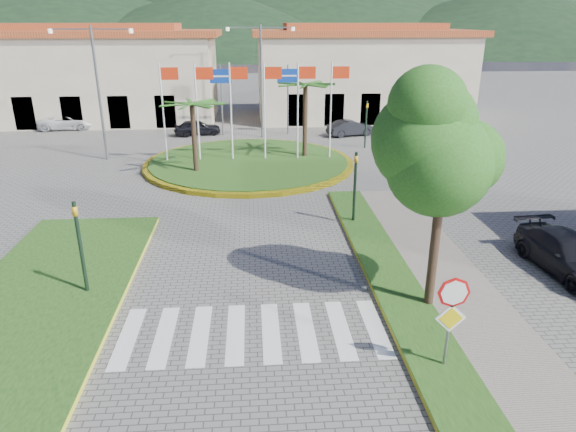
{
  "coord_description": "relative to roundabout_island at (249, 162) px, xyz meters",
  "views": [
    {
      "loc": [
        0.2,
        -8.46,
        8.3
      ],
      "look_at": [
        1.38,
        8.0,
        1.98
      ],
      "focal_mm": 32.0,
      "sensor_mm": 36.0,
      "label": 1
    }
  ],
  "objects": [
    {
      "name": "car_dark_b",
      "position": [
        7.75,
        8.0,
        0.42
      ],
      "size": [
        3.84,
        2.21,
        1.2
      ],
      "primitive_type": "imported",
      "rotation": [
        0.0,
        0.0,
        1.85
      ],
      "color": "black",
      "rests_on": "ground"
    },
    {
      "name": "hill_near_back",
      "position": [
        -10.0,
        108.0,
        7.83
      ],
      "size": [
        110.0,
        110.0,
        16.0
      ],
      "primitive_type": "cone",
      "color": "black",
      "rests_on": "ground"
    },
    {
      "name": "deciduous_tree",
      "position": [
        5.5,
        -17.0,
        5.0
      ],
      "size": [
        3.6,
        3.6,
        6.8
      ],
      "color": "black",
      "rests_on": "ground"
    },
    {
      "name": "median_left",
      "position": [
        -6.5,
        -16.0,
        -0.08
      ],
      "size": [
        5.0,
        14.0,
        0.18
      ],
      "primitive_type": "cube",
      "color": "#1D4012",
      "rests_on": "ground"
    },
    {
      "name": "building_right",
      "position": [
        10.0,
        16.0,
        3.73
      ],
      "size": [
        19.08,
        9.54,
        8.05
      ],
      "color": "#C6B295",
      "rests_on": "ground"
    },
    {
      "name": "direction_sign_east",
      "position": [
        3.0,
        8.97,
        3.36
      ],
      "size": [
        1.6,
        0.14,
        5.2
      ],
      "color": "slate",
      "rests_on": "ground"
    },
    {
      "name": "hill_far_east",
      "position": [
        70.0,
        113.0,
        8.83
      ],
      "size": [
        120.0,
        120.0,
        18.0
      ],
      "primitive_type": "cone",
      "color": "black",
      "rests_on": "ground"
    },
    {
      "name": "building_left",
      "position": [
        -14.0,
        16.0,
        3.73
      ],
      "size": [
        23.32,
        9.54,
        8.05
      ],
      "color": "#C6B295",
      "rests_on": "ground"
    },
    {
      "name": "traffic_light_left",
      "position": [
        -5.2,
        -15.5,
        1.77
      ],
      "size": [
        0.15,
        0.18,
        3.2
      ],
      "color": "black",
      "rests_on": "ground"
    },
    {
      "name": "traffic_light_right",
      "position": [
        4.5,
        -10.0,
        1.77
      ],
      "size": [
        0.15,
        0.18,
        3.2
      ],
      "color": "black",
      "rests_on": "ground"
    },
    {
      "name": "hill_far_west",
      "position": [
        -55.0,
        118.0,
        10.83
      ],
      "size": [
        140.0,
        140.0,
        22.0
      ],
      "primitive_type": "cone",
      "color": "black",
      "rests_on": "ground"
    },
    {
      "name": "verge_right",
      "position": [
        4.8,
        -20.0,
        -0.08
      ],
      "size": [
        1.6,
        28.0,
        0.18
      ],
      "primitive_type": "cube",
      "color": "#1D4012",
      "rests_on": "ground"
    },
    {
      "name": "street_lamp_centre",
      "position": [
        1.0,
        8.0,
        4.32
      ],
      "size": [
        4.8,
        0.16,
        8.0
      ],
      "color": "slate",
      "rests_on": "ground"
    },
    {
      "name": "car_side_right",
      "position": [
        11.11,
        -15.0,
        0.49
      ],
      "size": [
        2.27,
        4.74,
        1.33
      ],
      "primitive_type": "imported",
      "rotation": [
        0.0,
        0.0,
        0.09
      ],
      "color": "black",
      "rests_on": "ground"
    },
    {
      "name": "crosswalk",
      "position": [
        -0.0,
        -18.0,
        -0.17
      ],
      "size": [
        8.0,
        3.0,
        0.01
      ],
      "primitive_type": "cube",
      "color": "silver",
      "rests_on": "ground"
    },
    {
      "name": "car_dark_a",
      "position": [
        -3.96,
        9.06,
        0.42
      ],
      "size": [
        3.72,
        2.18,
        1.19
      ],
      "primitive_type": "imported",
      "rotation": [
        0.0,
        0.0,
        1.8
      ],
      "color": "black",
      "rests_on": "ground"
    },
    {
      "name": "traffic_light_far",
      "position": [
        8.0,
        4.0,
        1.77
      ],
      "size": [
        0.18,
        0.15,
        3.2
      ],
      "color": "black",
      "rests_on": "ground"
    },
    {
      "name": "roundabout_island",
      "position": [
        0.0,
        0.0,
        0.0
      ],
      "size": [
        12.7,
        12.7,
        6.0
      ],
      "color": "yellow",
      "rests_on": "ground"
    },
    {
      "name": "street_lamp_west",
      "position": [
        -9.0,
        2.0,
        4.32
      ],
      "size": [
        4.8,
        0.16,
        8.0
      ],
      "color": "slate",
      "rests_on": "ground"
    },
    {
      "name": "white_van",
      "position": [
        -14.65,
        12.08,
        0.43
      ],
      "size": [
        4.49,
        2.31,
        1.21
      ],
      "primitive_type": "imported",
      "rotation": [
        0.0,
        0.0,
        1.64
      ],
      "color": "silver",
      "rests_on": "ground"
    },
    {
      "name": "stop_sign",
      "position": [
        4.9,
        -20.04,
        1.62
      ],
      "size": [
        0.8,
        0.11,
        2.65
      ],
      "color": "slate",
      "rests_on": "ground"
    },
    {
      "name": "sidewalk_right",
      "position": [
        6.0,
        -20.0,
        -0.1
      ],
      "size": [
        4.0,
        28.0,
        0.15
      ],
      "primitive_type": "cube",
      "color": "gray",
      "rests_on": "ground"
    },
    {
      "name": "direction_sign_west",
      "position": [
        -2.0,
        8.97,
        3.36
      ],
      "size": [
        1.6,
        0.14,
        5.2
      ],
      "color": "slate",
      "rests_on": "ground"
    }
  ]
}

